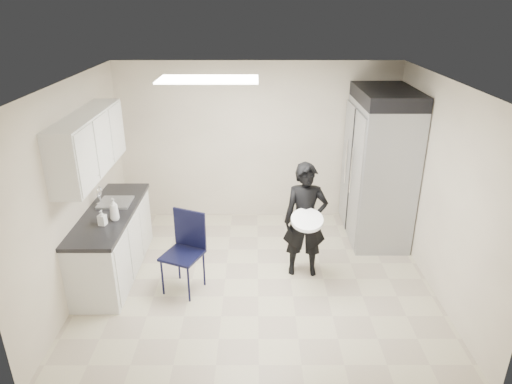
{
  "coord_description": "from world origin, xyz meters",
  "views": [
    {
      "loc": [
        -0.03,
        -5.17,
        3.46
      ],
      "look_at": [
        -0.03,
        0.2,
        1.18
      ],
      "focal_mm": 32.0,
      "sensor_mm": 36.0,
      "label": 1
    }
  ],
  "objects_px": {
    "man_tuxedo": "(305,221)",
    "folding_chair": "(182,255)",
    "commercial_fridge": "(379,172)",
    "lower_counter": "(113,244)"
  },
  "relations": [
    {
      "from": "commercial_fridge",
      "to": "folding_chair",
      "type": "height_order",
      "value": "commercial_fridge"
    },
    {
      "from": "lower_counter",
      "to": "folding_chair",
      "type": "distance_m",
      "value": 1.09
    },
    {
      "from": "lower_counter",
      "to": "man_tuxedo",
      "type": "bearing_deg",
      "value": -0.48
    },
    {
      "from": "lower_counter",
      "to": "commercial_fridge",
      "type": "xyz_separation_m",
      "value": [
        3.78,
        1.07,
        0.62
      ]
    },
    {
      "from": "commercial_fridge",
      "to": "folding_chair",
      "type": "relative_size",
      "value": 2.08
    },
    {
      "from": "lower_counter",
      "to": "man_tuxedo",
      "type": "height_order",
      "value": "man_tuxedo"
    },
    {
      "from": "commercial_fridge",
      "to": "folding_chair",
      "type": "bearing_deg",
      "value": -151.54
    },
    {
      "from": "man_tuxedo",
      "to": "folding_chair",
      "type": "bearing_deg",
      "value": -163.65
    },
    {
      "from": "commercial_fridge",
      "to": "man_tuxedo",
      "type": "relative_size",
      "value": 1.34
    },
    {
      "from": "man_tuxedo",
      "to": "lower_counter",
      "type": "bearing_deg",
      "value": -178.78
    }
  ]
}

